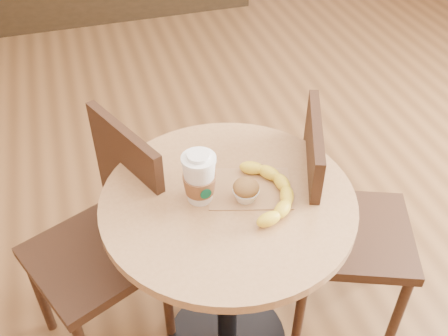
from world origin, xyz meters
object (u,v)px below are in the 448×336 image
coffee_cup (199,179)px  chair_right (337,222)px  chair_left (107,238)px  cafe_table (228,245)px  muffin (246,190)px  banana (270,190)px

coffee_cup → chair_right: bearing=-6.0°
chair_left → coffee_cup: bearing=34.4°
cafe_table → coffee_cup: coffee_cup is taller
muffin → banana: (0.07, -0.00, -0.01)m
coffee_cup → chair_left: bearing=141.2°
coffee_cup → muffin: coffee_cup is taller
chair_left → chair_right: chair_right is taller
coffee_cup → muffin: size_ratio=2.10×
chair_right → coffee_cup: size_ratio=5.58×
chair_left → chair_right: size_ratio=0.99×
coffee_cup → muffin: 0.14m
banana → cafe_table: bearing=179.3°
cafe_table → chair_left: 0.41m
muffin → banana: muffin is taller
cafe_table → muffin: size_ratio=9.80×
coffee_cup → banana: coffee_cup is taller
cafe_table → banana: size_ratio=2.59×
muffin → banana: bearing=-4.0°
muffin → chair_left: bearing=151.5°
chair_left → coffee_cup: size_ratio=5.50×
coffee_cup → banana: (0.19, -0.05, -0.05)m
chair_right → muffin: 0.46m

